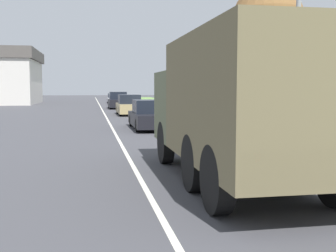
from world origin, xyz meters
TOP-DOWN VIEW (x-y plane):
  - ground_plane at (0.00, 40.00)m, footprint 180.00×180.00m
  - lane_centre_stripe at (0.00, 40.00)m, footprint 0.12×120.00m
  - sidewalk_right at (4.50, 40.00)m, footprint 1.80×120.00m
  - grass_strip_right at (8.90, 40.00)m, footprint 7.00×120.00m
  - military_truck at (2.05, 12.56)m, footprint 2.50×7.31m
  - car_nearest_ahead at (1.92, 25.30)m, footprint 1.86×4.86m
  - car_second_ahead at (1.91, 36.97)m, footprint 1.85×4.87m
  - car_third_ahead at (1.69, 47.34)m, footprint 1.92×4.59m
  - car_fourth_ahead at (2.16, 62.81)m, footprint 1.89×4.80m
  - pickup_truck at (7.02, 18.45)m, footprint 1.97×5.74m
  - lamp_post at (4.55, 15.10)m, footprint 1.69×0.24m
  - tree_mid_right at (9.16, 27.31)m, footprint 4.11×4.11m
  - tree_far_right at (9.47, 36.81)m, footprint 4.22×4.22m

SIDE VIEW (x-z plane):
  - ground_plane at x=0.00m, z-range 0.00..0.00m
  - lane_centre_stripe at x=0.00m, z-range 0.00..0.00m
  - grass_strip_right at x=8.90m, z-range 0.00..0.02m
  - sidewalk_right at x=4.50m, z-range 0.00..0.12m
  - car_fourth_ahead at x=2.16m, z-range -0.05..1.30m
  - car_nearest_ahead at x=1.92m, z-range -0.07..1.42m
  - car_second_ahead at x=1.91m, z-range -0.08..1.50m
  - car_third_ahead at x=1.69m, z-range -0.09..1.62m
  - pickup_truck at x=7.02m, z-range -0.03..1.75m
  - military_truck at x=2.05m, z-range 0.17..3.35m
  - lamp_post at x=4.55m, z-range 0.80..8.05m
  - tree_far_right at x=9.47m, z-range 1.45..8.56m
  - tree_mid_right at x=9.16m, z-range 2.01..10.14m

